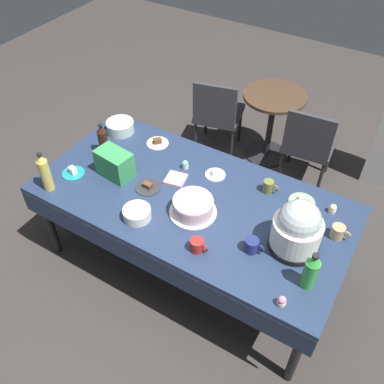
{
  "coord_description": "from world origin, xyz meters",
  "views": [
    {
      "loc": [
        1.07,
        -1.77,
        2.81
      ],
      "look_at": [
        0.0,
        0.0,
        0.8
      ],
      "focal_mm": 39.38,
      "sensor_mm": 36.0,
      "label": 1
    }
  ],
  "objects": [
    {
      "name": "coffee_mug_olive",
      "position": [
        0.43,
        0.33,
        0.8
      ],
      "size": [
        0.11,
        0.07,
        0.09
      ],
      "color": "olive",
      "rests_on": "potluck_table"
    },
    {
      "name": "maroon_chair_right",
      "position": [
        0.41,
        1.37,
        0.49
      ],
      "size": [
        0.48,
        0.48,
        0.85
      ],
      "color": "#333338",
      "rests_on": "ground"
    },
    {
      "name": "dessert_plate_cream",
      "position": [
        -0.55,
        0.38,
        0.76
      ],
      "size": [
        0.18,
        0.18,
        0.05
      ],
      "color": "beige",
      "rests_on": "potluck_table"
    },
    {
      "name": "ground",
      "position": [
        0.0,
        0.0,
        0.0
      ],
      "size": [
        9.0,
        9.0,
        0.0
      ],
      "primitive_type": "plane",
      "color": "#383330"
    },
    {
      "name": "cupcake_mint",
      "position": [
        -0.2,
        0.24,
        0.78
      ],
      "size": [
        0.05,
        0.05,
        0.07
      ],
      "color": "beige",
      "rests_on": "potluck_table"
    },
    {
      "name": "soda_bottle_cola",
      "position": [
        -0.83,
        0.07,
        0.87
      ],
      "size": [
        0.07,
        0.07,
        0.27
      ],
      "color": "#33190F",
      "rests_on": "potluck_table"
    },
    {
      "name": "cupcake_cocoa",
      "position": [
        0.85,
        -0.46,
        0.78
      ],
      "size": [
        0.05,
        0.05,
        0.07
      ],
      "color": "beige",
      "rests_on": "potluck_table"
    },
    {
      "name": "ceramic_snack_bowl",
      "position": [
        -0.21,
        -0.35,
        0.79
      ],
      "size": [
        0.19,
        0.19,
        0.07
      ],
      "primitive_type": "cylinder",
      "color": "silver",
      "rests_on": "potluck_table"
    },
    {
      "name": "paper_napkin_stack",
      "position": [
        -0.19,
        0.09,
        0.76
      ],
      "size": [
        0.16,
        0.16,
        0.02
      ],
      "primitive_type": "cube",
      "rotation": [
        0.0,
        0.0,
        0.19
      ],
      "color": "pink",
      "rests_on": "potluck_table"
    },
    {
      "name": "potluck_table",
      "position": [
        0.0,
        0.0,
        0.69
      ],
      "size": [
        2.2,
        1.1,
        0.75
      ],
      "color": "navy",
      "rests_on": "ground"
    },
    {
      "name": "coffee_mug_red",
      "position": [
        0.26,
        -0.38,
        0.79
      ],
      "size": [
        0.12,
        0.08,
        0.08
      ],
      "color": "#B2231E",
      "rests_on": "potluck_table"
    },
    {
      "name": "glass_salad_bowl",
      "position": [
        -0.9,
        0.36,
        0.8
      ],
      "size": [
        0.23,
        0.23,
        0.09
      ],
      "primitive_type": "cylinder",
      "color": "#B2C6BC",
      "rests_on": "potluck_table"
    },
    {
      "name": "maroon_chair_left",
      "position": [
        -0.53,
        1.37,
        0.49
      ],
      "size": [
        0.53,
        0.53,
        0.85
      ],
      "color": "#333338",
      "rests_on": "ground"
    },
    {
      "name": "soda_bottle_lime_soda",
      "position": [
        0.93,
        -0.27,
        0.88
      ],
      "size": [
        0.08,
        0.08,
        0.27
      ],
      "color": "green",
      "rests_on": "potluck_table"
    },
    {
      "name": "soda_bottle_ginger_ale",
      "position": [
        -0.91,
        -0.44,
        0.9
      ],
      "size": [
        0.07,
        0.07,
        0.32
      ],
      "color": "gold",
      "rests_on": "potluck_table"
    },
    {
      "name": "frosted_layer_cake",
      "position": [
        0.08,
        -0.12,
        0.81
      ],
      "size": [
        0.32,
        0.32,
        0.12
      ],
      "color": "silver",
      "rests_on": "potluck_table"
    },
    {
      "name": "coffee_mug_tan",
      "position": [
        0.97,
        0.17,
        0.8
      ],
      "size": [
        0.13,
        0.09,
        0.09
      ],
      "color": "tan",
      "rests_on": "potluck_table"
    },
    {
      "name": "dessert_plate_teal",
      "position": [
        -0.87,
        -0.24,
        0.76
      ],
      "size": [
        0.17,
        0.17,
        0.06
      ],
      "color": "teal",
      "rests_on": "potluck_table"
    },
    {
      "name": "soda_carton",
      "position": [
        -0.6,
        -0.08,
        0.85
      ],
      "size": [
        0.28,
        0.19,
        0.2
      ],
      "primitive_type": "cube",
      "rotation": [
        0.0,
        0.0,
        -0.13
      ],
      "color": "#338C4C",
      "rests_on": "potluck_table"
    },
    {
      "name": "dessert_plate_sage",
      "position": [
        0.67,
        0.35,
        0.76
      ],
      "size": [
        0.18,
        0.18,
        0.04
      ],
      "color": "#8CA87F",
      "rests_on": "potluck_table"
    },
    {
      "name": "dessert_plate_charcoal",
      "position": [
        -0.32,
        -0.08,
        0.76
      ],
      "size": [
        0.18,
        0.18,
        0.04
      ],
      "color": "#2D2D33",
      "rests_on": "potluck_table"
    },
    {
      "name": "dessert_plate_white",
      "position": [
        0.03,
        0.28,
        0.76
      ],
      "size": [
        0.15,
        0.15,
        0.05
      ],
      "color": "white",
      "rests_on": "potluck_table"
    },
    {
      "name": "coffee_mug_navy",
      "position": [
        0.55,
        -0.21,
        0.8
      ],
      "size": [
        0.13,
        0.09,
        0.09
      ],
      "color": "navy",
      "rests_on": "potluck_table"
    },
    {
      "name": "round_cafe_table",
      "position": [
        -0.05,
        1.59,
        0.5
      ],
      "size": [
        0.6,
        0.6,
        0.72
      ],
      "color": "#473323",
      "rests_on": "ground"
    },
    {
      "name": "cupcake_vanilla",
      "position": [
        0.87,
        0.36,
        0.78
      ],
      "size": [
        0.05,
        0.05,
        0.07
      ],
      "color": "beige",
      "rests_on": "potluck_table"
    },
    {
      "name": "slow_cooker",
      "position": [
        0.76,
        -0.05,
        0.92
      ],
      "size": [
        0.31,
        0.31,
        0.37
      ],
      "color": "black",
      "rests_on": "potluck_table"
    }
  ]
}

